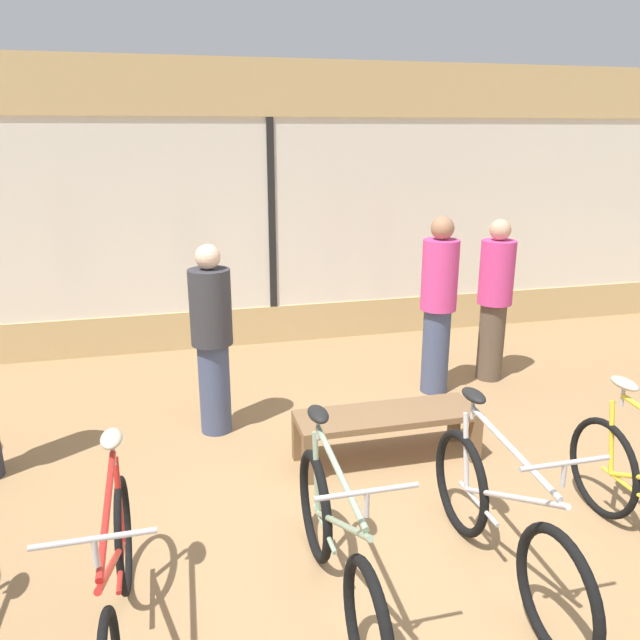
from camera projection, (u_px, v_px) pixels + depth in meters
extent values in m
plane|color=#99754C|center=(390.00, 550.00, 3.81)|extent=(24.00, 24.00, 0.00)
cube|color=tan|center=(274.00, 324.00, 7.50)|extent=(12.00, 0.08, 0.45)
cube|color=silver|center=(271.00, 215.00, 7.13)|extent=(12.00, 0.04, 2.15)
cube|color=tan|center=(268.00, 88.00, 6.72)|extent=(12.00, 0.08, 0.60)
cube|color=black|center=(272.00, 216.00, 7.10)|extent=(0.08, 0.02, 2.15)
torus|color=black|center=(123.00, 535.00, 3.44)|extent=(0.04, 0.64, 0.64)
cylinder|color=red|center=(113.00, 563.00, 2.85)|extent=(0.03, 0.97, 0.51)
cylinder|color=red|center=(119.00, 501.00, 3.33)|extent=(0.03, 0.11, 0.49)
cylinder|color=red|center=(107.00, 508.00, 2.80)|extent=(0.03, 0.90, 0.10)
cylinder|color=red|center=(121.00, 562.00, 3.22)|extent=(0.03, 0.47, 0.03)
cylinder|color=#B2B2B7|center=(113.00, 453.00, 3.20)|extent=(0.02, 0.02, 0.14)
ellipsoid|color=#B2A893|center=(111.00, 439.00, 3.18)|extent=(0.11, 0.22, 0.06)
cylinder|color=#B2B2B7|center=(96.00, 553.00, 2.35)|extent=(0.02, 0.02, 0.12)
cylinder|color=#ADADB2|center=(94.00, 539.00, 2.33)|extent=(0.46, 0.02, 0.02)
torus|color=black|center=(315.00, 505.00, 3.69)|extent=(0.06, 0.66, 0.66)
torus|color=black|center=(368.00, 631.00, 2.77)|extent=(0.06, 0.66, 0.66)
cylinder|color=gray|center=(340.00, 524.00, 3.12)|extent=(0.03, 0.94, 0.51)
cylinder|color=gray|center=(316.00, 473.00, 3.59)|extent=(0.03, 0.11, 0.49)
cylinder|color=gray|center=(339.00, 472.00, 3.07)|extent=(0.03, 0.86, 0.10)
cylinder|color=gray|center=(324.00, 528.00, 3.48)|extent=(0.03, 0.45, 0.03)
cylinder|color=#B2B2B7|center=(318.00, 427.00, 3.46)|extent=(0.02, 0.02, 0.14)
ellipsoid|color=black|center=(318.00, 414.00, 3.44)|extent=(0.11, 0.22, 0.06)
cylinder|color=#B2B2B7|center=(367.00, 504.00, 2.64)|extent=(0.02, 0.02, 0.12)
cylinder|color=#ADADB2|center=(367.00, 492.00, 2.63)|extent=(0.46, 0.02, 0.02)
torus|color=black|center=(461.00, 483.00, 3.92)|extent=(0.06, 0.67, 0.67)
torus|color=black|center=(557.00, 594.00, 2.98)|extent=(0.06, 0.67, 0.67)
cylinder|color=#BCBCC1|center=(510.00, 497.00, 3.34)|extent=(0.03, 0.95, 0.51)
cylinder|color=#BCBCC1|center=(466.00, 451.00, 3.81)|extent=(0.03, 0.11, 0.49)
cylinder|color=#BCBCC1|center=(511.00, 448.00, 3.29)|extent=(0.03, 0.88, 0.10)
cylinder|color=#BCBCC1|center=(478.00, 503.00, 3.71)|extent=(0.03, 0.46, 0.03)
cylinder|color=#B2B2B7|center=(473.00, 408.00, 3.69)|extent=(0.02, 0.02, 0.14)
ellipsoid|color=black|center=(474.00, 395.00, 3.66)|extent=(0.11, 0.22, 0.06)
cylinder|color=#B2B2B7|center=(564.00, 475.00, 2.86)|extent=(0.02, 0.02, 0.12)
cylinder|color=#ADADB2|center=(565.00, 463.00, 2.84)|extent=(0.46, 0.02, 0.02)
torus|color=black|center=(603.00, 468.00, 4.10)|extent=(0.05, 0.66, 0.66)
cylinder|color=gold|center=(612.00, 437.00, 3.99)|extent=(0.03, 0.11, 0.49)
cylinder|color=gold|center=(629.00, 487.00, 3.87)|extent=(0.03, 0.49, 0.03)
cylinder|color=#B2B2B7|center=(623.00, 395.00, 3.87)|extent=(0.02, 0.02, 0.14)
ellipsoid|color=#B2A893|center=(625.00, 384.00, 3.84)|extent=(0.11, 0.22, 0.06)
cube|color=brown|center=(387.00, 415.00, 4.75)|extent=(1.40, 0.44, 0.05)
cube|color=brown|center=(308.00, 461.00, 4.49)|extent=(0.08, 0.08, 0.35)
cube|color=brown|center=(475.00, 440.00, 4.80)|extent=(0.08, 0.08, 0.35)
cube|color=brown|center=(298.00, 438.00, 4.82)|extent=(0.08, 0.08, 0.35)
cube|color=brown|center=(454.00, 420.00, 5.13)|extent=(0.08, 0.08, 0.35)
cylinder|color=brown|center=(491.00, 341.00, 6.34)|extent=(0.30, 0.30, 0.80)
cylinder|color=#D13D84|center=(497.00, 272.00, 6.13)|extent=(0.39, 0.39, 0.63)
sphere|color=tan|center=(500.00, 230.00, 6.01)|extent=(0.21, 0.21, 0.21)
cylinder|color=#424C6B|center=(435.00, 351.00, 6.02)|extent=(0.36, 0.36, 0.84)
cylinder|color=#D13D84|center=(440.00, 275.00, 5.80)|extent=(0.47, 0.47, 0.66)
sphere|color=#9E7051|center=(443.00, 228.00, 5.67)|extent=(0.22, 0.22, 0.22)
cylinder|color=#424C6B|center=(215.00, 388.00, 5.22)|extent=(0.29, 0.29, 0.78)
cylinder|color=#333338|center=(210.00, 307.00, 5.02)|extent=(0.38, 0.38, 0.62)
sphere|color=beige|center=(208.00, 257.00, 4.90)|extent=(0.20, 0.20, 0.20)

